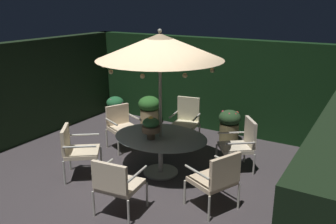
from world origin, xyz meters
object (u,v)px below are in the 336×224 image
potted_plant_back_left (229,124)px  potted_plant_left_far (328,153)px  patio_dining_table (161,143)px  potted_plant_right_far (115,107)px  patio_chair_south (186,118)px  patio_umbrella (160,47)px  patio_chair_north (76,148)px  patio_chair_northeast (117,183)px  patio_chair_southwest (121,124)px  potted_plant_left_near (310,219)px  potted_plant_right_near (149,109)px  centerpiece_planter (151,126)px  patio_chair_east (217,177)px  patio_chair_southeast (241,142)px

potted_plant_back_left → potted_plant_left_far: (2.17, -0.26, -0.13)m
patio_dining_table → potted_plant_right_far: 3.62m
patio_chair_south → potted_plant_back_left: (0.75, 0.70, -0.21)m
patio_chair_south → potted_plant_back_left: bearing=43.0°
patio_umbrella → patio_dining_table: bearing=4.6°
patio_chair_north → potted_plant_right_far: (-1.63, 3.11, -0.27)m
patio_chair_north → patio_chair_northeast: bearing=-23.2°
patio_chair_southwest → potted_plant_left_near: 4.34m
potted_plant_right_near → patio_chair_north: bearing=-80.0°
centerpiece_planter → potted_plant_right_far: size_ratio=0.72×
patio_umbrella → patio_chair_east: (1.39, -0.62, -1.81)m
patio_umbrella → patio_chair_southeast: patio_umbrella is taller
patio_dining_table → patio_chair_southwest: 1.52m
patio_chair_north → patio_chair_southeast: patio_chair_southeast is taller
patio_dining_table → patio_chair_southwest: (-1.39, 0.61, -0.06)m
patio_chair_northeast → patio_chair_southwest: patio_chair_southwest is taller
patio_chair_northeast → potted_plant_left_far: (2.47, 3.45, -0.27)m
patio_umbrella → patio_chair_south: 2.32m
patio_chair_east → potted_plant_left_near: 1.39m
patio_dining_table → potted_plant_back_left: patio_dining_table is taller
centerpiece_planter → patio_chair_southeast: size_ratio=0.43×
patio_chair_southwest → potted_plant_left_far: size_ratio=1.71×
patio_chair_northeast → patio_chair_southwest: (-1.57, 2.12, 0.01)m
centerpiece_planter → potted_plant_right_far: (-2.78, 2.40, -0.69)m
potted_plant_back_left → potted_plant_left_near: (2.28, -2.82, -0.10)m
patio_chair_northeast → potted_plant_right_far: bearing=129.3°
potted_plant_left_far → potted_plant_left_near: size_ratio=0.98×
potted_plant_right_near → patio_chair_south: bearing=-27.3°
patio_dining_table → patio_chair_southwest: patio_chair_southwest is taller
potted_plant_back_left → patio_chair_north: bearing=-118.7°
potted_plant_left_near → potted_plant_left_far: bearing=92.5°
patio_dining_table → centerpiece_planter: 0.44m
centerpiece_planter → potted_plant_left_far: centerpiece_planter is taller
potted_plant_left_near → patio_chair_south: bearing=145.0°
potted_plant_left_far → potted_plant_right_far: 5.51m
patio_chair_south → potted_plant_right_near: 1.73m
patio_chair_northeast → potted_plant_back_left: bearing=85.3°
centerpiece_planter → patio_chair_northeast: (0.25, -1.31, -0.45)m
patio_chair_east → potted_plant_left_far: (1.26, 2.56, -0.29)m
patio_dining_table → patio_chair_southeast: size_ratio=1.79×
patio_chair_north → potted_plant_back_left: patio_chair_north is taller
potted_plant_right_near → patio_chair_southwest: bearing=-76.7°
patio_chair_southeast → patio_chair_southwest: bearing=-173.0°
potted_plant_back_left → potted_plant_right_near: 2.27m
potted_plant_back_left → potted_plant_right_far: 3.34m
patio_chair_northeast → patio_dining_table: bearing=96.7°
patio_chair_northeast → patio_chair_south: 3.05m
patio_dining_table → patio_chair_south: (-0.26, 1.50, 0.01)m
patio_chair_northeast → potted_plant_back_left: size_ratio=1.26×
patio_chair_southeast → patio_chair_south: (-1.48, 0.58, 0.06)m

